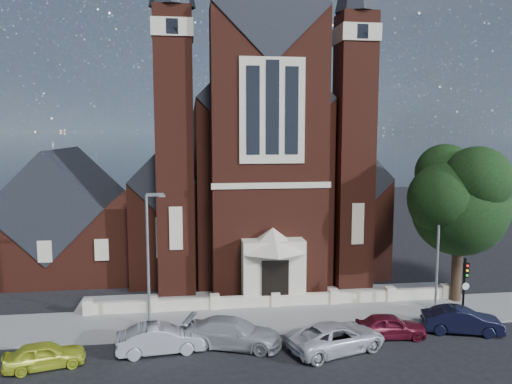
# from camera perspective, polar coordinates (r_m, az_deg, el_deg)

# --- Properties ---
(ground) EXTENTS (120.00, 120.00, 0.00)m
(ground) POSITION_cam_1_polar(r_m,az_deg,el_deg) (42.07, 0.21, -9.12)
(ground) COLOR black
(ground) RESTS_ON ground
(pavement_strip) EXTENTS (60.00, 5.00, 0.12)m
(pavement_strip) POSITION_cam_1_polar(r_m,az_deg,el_deg) (32.23, 2.81, -14.22)
(pavement_strip) COLOR gray
(pavement_strip) RESTS_ON ground
(forecourt_paving) EXTENTS (26.00, 3.00, 0.14)m
(forecourt_paving) POSITION_cam_1_polar(r_m,az_deg,el_deg) (35.94, 1.64, -11.95)
(forecourt_paving) COLOR gray
(forecourt_paving) RESTS_ON ground
(forecourt_wall) EXTENTS (24.00, 0.40, 0.90)m
(forecourt_wall) POSITION_cam_1_polar(r_m,az_deg,el_deg) (34.08, 2.19, -13.03)
(forecourt_wall) COLOR #BCB095
(forecourt_wall) RESTS_ON ground
(church) EXTENTS (20.01, 34.90, 29.20)m
(church) POSITION_cam_1_polar(r_m,az_deg,el_deg) (48.44, -1.06, 2.84)
(church) COLOR #4D1F14
(church) RESTS_ON ground
(parish_hall) EXTENTS (12.00, 12.20, 10.24)m
(parish_hall) POSITION_cam_1_polar(r_m,az_deg,el_deg) (44.99, -21.01, -3.29)
(parish_hall) COLOR #4D1F14
(parish_hall) RESTS_ON ground
(street_tree) EXTENTS (6.40, 6.60, 10.70)m
(street_tree) POSITION_cam_1_polar(r_m,az_deg,el_deg) (35.99, 22.66, -1.06)
(street_tree) COLOR black
(street_tree) RESTS_ON ground
(street_lamp_left) EXTENTS (1.16, 0.22, 8.09)m
(street_lamp_left) POSITION_cam_1_polar(r_m,az_deg,el_deg) (30.00, -12.10, -6.77)
(street_lamp_left) COLOR gray
(street_lamp_left) RESTS_ON ground
(street_lamp_right) EXTENTS (1.16, 0.22, 8.09)m
(street_lamp_right) POSITION_cam_1_polar(r_m,az_deg,el_deg) (33.71, 20.23, -5.54)
(street_lamp_right) COLOR gray
(street_lamp_right) RESTS_ON ground
(traffic_signal) EXTENTS (0.28, 0.42, 4.00)m
(traffic_signal) POSITION_cam_1_polar(r_m,az_deg,el_deg) (33.30, 22.76, -9.38)
(traffic_signal) COLOR black
(traffic_signal) RESTS_ON ground
(car_lime_van) EXTENTS (4.11, 2.44, 1.31)m
(car_lime_van) POSITION_cam_1_polar(r_m,az_deg,el_deg) (27.91, -23.00, -16.78)
(car_lime_van) COLOR #B0C026
(car_lime_van) RESTS_ON ground
(car_silver_a) EXTENTS (4.71, 2.11, 1.50)m
(car_silver_a) POSITION_cam_1_polar(r_m,az_deg,el_deg) (27.87, -10.87, -16.16)
(car_silver_a) COLOR #94979B
(car_silver_a) RESTS_ON ground
(car_silver_b) EXTENTS (5.69, 3.75, 1.53)m
(car_silver_b) POSITION_cam_1_polar(r_m,az_deg,el_deg) (28.10, -2.59, -15.80)
(car_silver_b) COLOR #9EA2A6
(car_silver_b) RESTS_ON ground
(car_white_suv) EXTENTS (5.91, 4.03, 1.50)m
(car_white_suv) POSITION_cam_1_polar(r_m,az_deg,el_deg) (27.96, 9.18, -16.04)
(car_white_suv) COLOR silver
(car_white_suv) RESTS_ON ground
(car_dark_red) EXTENTS (4.09, 1.96, 1.35)m
(car_dark_red) POSITION_cam_1_polar(r_m,az_deg,el_deg) (30.22, 15.12, -14.56)
(car_dark_red) COLOR #580F1E
(car_dark_red) RESTS_ON ground
(car_navy) EXTENTS (4.71, 2.72, 1.47)m
(car_navy) POSITION_cam_1_polar(r_m,az_deg,el_deg) (32.15, 22.48, -13.41)
(car_navy) COLOR black
(car_navy) RESTS_ON ground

